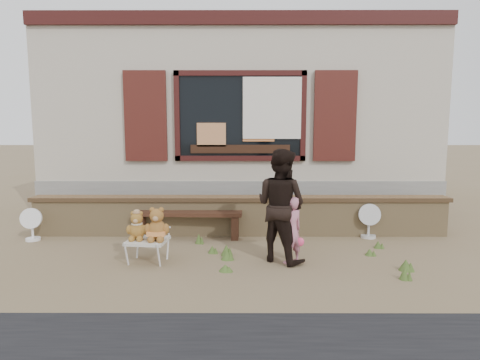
{
  "coord_description": "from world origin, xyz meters",
  "views": [
    {
      "loc": [
        0.02,
        -5.75,
        1.81
      ],
      "look_at": [
        0.0,
        0.6,
        1.0
      ],
      "focal_mm": 30.0,
      "sensor_mm": 36.0,
      "label": 1
    }
  ],
  "objects_px": {
    "teddy_bear_right": "(157,223)",
    "child": "(291,230)",
    "teddy_bear_left": "(137,225)",
    "folding_chair": "(148,241)",
    "bench": "(189,218)",
    "adult": "(281,205)"
  },
  "relations": [
    {
      "from": "teddy_bear_right",
      "to": "child",
      "type": "distance_m",
      "value": 1.82
    },
    {
      "from": "teddy_bear_left",
      "to": "child",
      "type": "xyz_separation_m",
      "value": [
        2.09,
        -0.04,
        -0.06
      ]
    },
    {
      "from": "teddy_bear_right",
      "to": "folding_chair",
      "type": "bearing_deg",
      "value": 180.0
    },
    {
      "from": "teddy_bear_left",
      "to": "child",
      "type": "bearing_deg",
      "value": 5.55
    },
    {
      "from": "bench",
      "to": "folding_chair",
      "type": "xyz_separation_m",
      "value": [
        -0.4,
        -1.25,
        -0.04
      ]
    },
    {
      "from": "teddy_bear_left",
      "to": "child",
      "type": "height_order",
      "value": "child"
    },
    {
      "from": "bench",
      "to": "child",
      "type": "bearing_deg",
      "value": -36.84
    },
    {
      "from": "folding_chair",
      "to": "child",
      "type": "height_order",
      "value": "child"
    },
    {
      "from": "teddy_bear_right",
      "to": "child",
      "type": "xyz_separation_m",
      "value": [
        1.81,
        -0.01,
        -0.09
      ]
    },
    {
      "from": "child",
      "to": "adult",
      "type": "height_order",
      "value": "adult"
    },
    {
      "from": "bench",
      "to": "child",
      "type": "xyz_separation_m",
      "value": [
        1.56,
        -1.28,
        0.12
      ]
    },
    {
      "from": "bench",
      "to": "teddy_bear_left",
      "type": "relative_size",
      "value": 4.55
    },
    {
      "from": "folding_chair",
      "to": "adult",
      "type": "height_order",
      "value": "adult"
    },
    {
      "from": "teddy_bear_left",
      "to": "teddy_bear_right",
      "type": "height_order",
      "value": "teddy_bear_right"
    },
    {
      "from": "teddy_bear_right",
      "to": "child",
      "type": "height_order",
      "value": "child"
    },
    {
      "from": "child",
      "to": "bench",
      "type": "bearing_deg",
      "value": -70.27
    },
    {
      "from": "teddy_bear_left",
      "to": "teddy_bear_right",
      "type": "relative_size",
      "value": 0.86
    },
    {
      "from": "child",
      "to": "teddy_bear_right",
      "type": "bearing_deg",
      "value": -31.17
    },
    {
      "from": "adult",
      "to": "bench",
      "type": "bearing_deg",
      "value": 0.33
    },
    {
      "from": "folding_chair",
      "to": "teddy_bear_right",
      "type": "distance_m",
      "value": 0.29
    },
    {
      "from": "teddy_bear_right",
      "to": "teddy_bear_left",
      "type": "bearing_deg",
      "value": 180.0
    },
    {
      "from": "teddy_bear_left",
      "to": "adult",
      "type": "distance_m",
      "value": 1.97
    }
  ]
}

